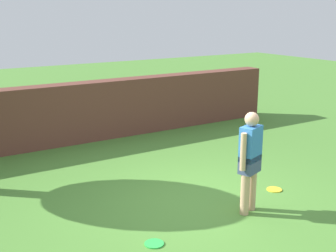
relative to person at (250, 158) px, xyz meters
name	(u,v)px	position (x,y,z in m)	size (l,w,h in m)	color
ground_plane	(199,204)	(-0.48, 0.64, -0.90)	(40.00, 40.00, 0.00)	#4C8433
brick_wall	(29,119)	(-1.98, 5.16, -0.18)	(13.52, 0.50, 1.44)	brown
person	(250,158)	(0.00, 0.00, 0.00)	(0.51, 0.33, 1.62)	tan
frisbee_yellow	(274,189)	(1.00, 0.41, -0.89)	(0.27, 0.27, 0.02)	yellow
frisbee_green	(154,244)	(-1.78, -0.10, -0.89)	(0.27, 0.27, 0.02)	green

